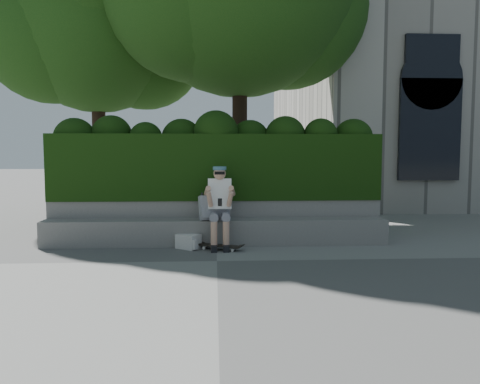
{
  "coord_description": "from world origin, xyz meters",
  "views": [
    {
      "loc": [
        -0.03,
        -6.87,
        1.62
      ],
      "look_at": [
        0.4,
        1.0,
        0.95
      ],
      "focal_mm": 35.0,
      "sensor_mm": 36.0,
      "label": 1
    }
  ],
  "objects": [
    {
      "name": "ground",
      "position": [
        0.0,
        0.0,
        0.0
      ],
      "size": [
        80.0,
        80.0,
        0.0
      ],
      "primitive_type": "plane",
      "color": "slate",
      "rests_on": "ground"
    },
    {
      "name": "person",
      "position": [
        0.06,
        1.07,
        0.75
      ],
      "size": [
        0.4,
        0.76,
        1.38
      ],
      "color": "gray",
      "rests_on": "ground"
    },
    {
      "name": "hedge",
      "position": [
        0.0,
        1.95,
        1.35
      ],
      "size": [
        6.0,
        1.0,
        1.2
      ],
      "primitive_type": "cube",
      "color": "black",
      "rests_on": "planter_wall"
    },
    {
      "name": "backpack_ground",
      "position": [
        -0.48,
        0.95,
        0.12
      ],
      "size": [
        0.46,
        0.43,
        0.24
      ],
      "primitive_type": "cube",
      "rotation": [
        0.0,
        0.0,
        -0.64
      ],
      "color": "silver",
      "rests_on": "ground"
    },
    {
      "name": "tree_right",
      "position": [
        -2.98,
        5.34,
        4.87
      ],
      "size": [
        4.51,
        4.51,
        7.14
      ],
      "rotation": [
        0.0,
        0.0,
        0.11
      ],
      "color": "black",
      "rests_on": "ground"
    },
    {
      "name": "skateboard",
      "position": [
        0.05,
        0.81,
        0.06
      ],
      "size": [
        0.74,
        0.47,
        0.08
      ],
      "rotation": [
        0.0,
        0.0,
        -0.43
      ],
      "color": "black",
      "rests_on": "ground"
    },
    {
      "name": "backpack_plaid",
      "position": [
        -0.15,
        1.15,
        0.66
      ],
      "size": [
        0.32,
        0.23,
        0.43
      ],
      "primitive_type": "cube",
      "rotation": [
        0.0,
        0.0,
        0.28
      ],
      "color": "#ACACB0",
      "rests_on": "bench_ledge"
    },
    {
      "name": "bench_ledge",
      "position": [
        0.0,
        1.25,
        0.23
      ],
      "size": [
        6.0,
        0.45,
        0.45
      ],
      "primitive_type": "cube",
      "color": "gray",
      "rests_on": "ground"
    },
    {
      "name": "planter_wall",
      "position": [
        0.0,
        1.73,
        0.38
      ],
      "size": [
        6.0,
        0.5,
        0.75
      ],
      "primitive_type": "cube",
      "color": "gray",
      "rests_on": "ground"
    }
  ]
}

